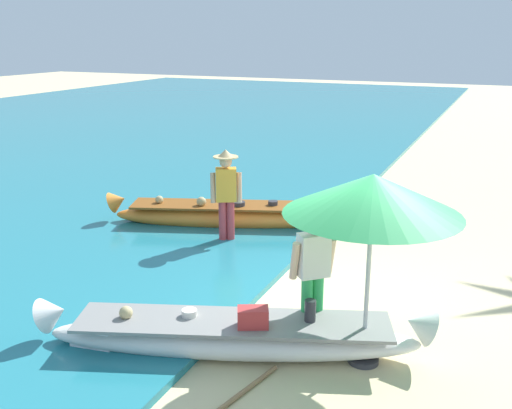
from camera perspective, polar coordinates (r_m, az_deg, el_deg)
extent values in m
plane|color=beige|center=(7.89, 8.18, -11.51)|extent=(80.00, 80.00, 0.00)
cube|color=teal|center=(21.39, -21.57, 5.45)|extent=(24.00, 56.00, 0.10)
ellipsoid|color=white|center=(7.08, -2.26, -12.86)|extent=(4.36, 2.16, 0.42)
cone|color=white|center=(7.08, 15.54, -11.15)|extent=(0.53, 0.55, 0.50)
cone|color=white|center=(7.48, -19.04, -9.90)|extent=(0.53, 0.55, 0.50)
cube|color=gray|center=(6.98, -2.28, -11.35)|extent=(3.71, 1.94, 0.04)
sphere|color=tan|center=(7.18, -12.52, -10.22)|extent=(0.16, 0.16, 0.16)
cylinder|color=silver|center=(7.11, -6.48, -10.48)|extent=(0.18, 0.18, 0.10)
cube|color=#B73333|center=(6.80, -0.30, -10.98)|extent=(0.41, 0.34, 0.25)
cylinder|color=#2D2D33|center=(6.94, 5.28, -10.30)|extent=(0.13, 0.13, 0.28)
ellipsoid|color=orange|center=(11.41, -2.68, -1.20)|extent=(4.42, 2.15, 0.47)
cone|color=orange|center=(11.28, 8.32, -0.05)|extent=(0.52, 0.53, 0.49)
cone|color=orange|center=(11.78, -13.25, 0.38)|extent=(0.52, 0.53, 0.49)
cube|color=brown|center=(11.34, -2.69, -0.07)|extent=(3.76, 1.92, 0.04)
sphere|color=tan|center=(11.57, -9.38, 0.46)|extent=(0.16, 0.16, 0.16)
sphere|color=tan|center=(11.28, -5.33, 0.28)|extent=(0.18, 0.18, 0.18)
cylinder|color=#2D2D33|center=(11.23, -1.68, 0.03)|extent=(0.24, 0.24, 0.10)
cylinder|color=#2D2D33|center=(11.27, 1.66, 0.10)|extent=(0.18, 0.18, 0.10)
cylinder|color=#B2383D|center=(10.50, -2.49, -1.76)|extent=(0.14, 0.14, 0.81)
cylinder|color=#B2383D|center=(10.50, -3.25, -1.78)|extent=(0.14, 0.14, 0.81)
cube|color=gold|center=(10.30, -2.92, 1.94)|extent=(0.42, 0.36, 0.59)
cylinder|color=tan|center=(10.30, -1.64, 1.67)|extent=(0.17, 0.22, 0.54)
cylinder|color=tan|center=(10.30, -4.20, 1.62)|extent=(0.17, 0.22, 0.54)
sphere|color=tan|center=(10.21, -2.96, 4.20)|extent=(0.22, 0.22, 0.22)
cylinder|color=tan|center=(10.19, -2.96, 4.64)|extent=(0.44, 0.44, 0.02)
cone|color=tan|center=(10.18, -2.97, 5.03)|extent=(0.26, 0.26, 0.12)
cylinder|color=green|center=(7.22, 4.93, -10.22)|extent=(0.14, 0.14, 0.89)
cylinder|color=green|center=(7.28, 5.96, -10.04)|extent=(0.14, 0.14, 0.89)
cube|color=silver|center=(6.96, 5.60, -4.91)|extent=(0.41, 0.41, 0.53)
cylinder|color=beige|center=(6.91, 3.78, -5.47)|extent=(0.19, 0.20, 0.48)
cylinder|color=beige|center=(7.09, 7.23, -5.00)|extent=(0.19, 0.20, 0.48)
sphere|color=beige|center=(6.83, 5.69, -1.90)|extent=(0.22, 0.22, 0.22)
cylinder|color=#B7B7BC|center=(6.65, 10.84, -6.58)|extent=(0.05, 0.05, 2.22)
cone|color=#28934C|center=(6.36, 11.27, 0.98)|extent=(1.93, 1.93, 0.44)
cylinder|color=#333338|center=(7.14, 10.37, -14.58)|extent=(0.36, 0.36, 0.06)
cube|color=silver|center=(7.47, -15.13, -12.29)|extent=(0.57, 0.46, 0.32)
cylinder|color=#8E6B47|center=(6.41, -2.00, -18.23)|extent=(0.38, 1.41, 0.05)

